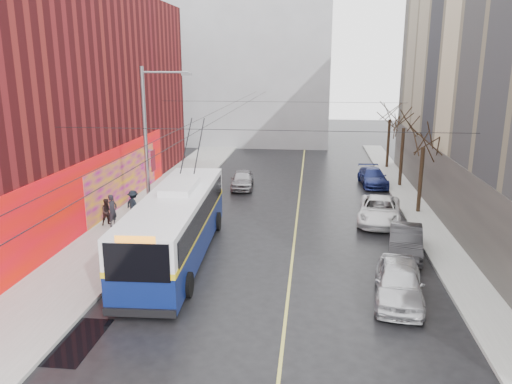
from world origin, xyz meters
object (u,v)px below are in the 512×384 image
Objects in this scene: parked_car_d at (373,177)px; following_car at (242,179)px; tree_mid at (404,118)px; trolleybus at (176,224)px; streetlight_pole at (149,148)px; parked_car_a at (399,282)px; tree_far at (390,110)px; parked_car_c at (379,210)px; pedestrian_b at (107,212)px; pedestrian_a at (113,211)px; pedestrian_c at (134,205)px; parked_car_b at (405,241)px; tree_near at (424,134)px.

parked_car_d is 10.04m from following_car.
trolleybus is at bearing -129.59° from tree_mid.
parked_car_a is (11.98, -6.26, -4.06)m from streetlight_pole.
tree_far is 26.47m from trolleybus.
parked_car_a is 19.55m from following_car.
tree_mid is 1.68× the size of following_car.
pedestrian_b reaches higher than parked_car_c.
following_car is 2.15× the size of pedestrian_a.
following_car is at bearing -92.16° from pedestrian_c.
parked_car_b is 0.85× the size of parked_car_c.
tree_mid is 20.02m from parked_car_a.
pedestrian_b is (-18.19, -4.81, -4.05)m from tree_near.
trolleybus is at bearing -114.30° from pedestrian_a.
streetlight_pole reaches higher than parked_car_a.
parked_car_c reaches higher than following_car.
pedestrian_b reaches higher than parked_car_a.
streetlight_pole is 1.41× the size of tree_near.
streetlight_pole is 4.87× the size of pedestrian_a.
tree_near is 0.97× the size of tree_far.
tree_mid is 3.85× the size of pedestrian_c.
parked_car_b is (13.09, -1.27, -4.13)m from streetlight_pole.
parked_car_d is at bearing 52.76° from trolleybus.
streetlight_pole reaches higher than tree_mid.
pedestrian_b is at bearing -126.42° from following_car.
tree_near is 18.89m from pedestrian_a.
tree_near is 0.50× the size of trolleybus.
streetlight_pole is 13.78m from parked_car_b.
parked_car_d is at bearing -4.68° from pedestrian_b.
pedestrian_a is at bearing 160.87° from parked_car_a.
following_car is at bearing 136.99° from parked_car_b.
tree_far is (15.14, 20.00, 0.30)m from streetlight_pole.
tree_mid is 12.82m from following_car.
tree_mid is (0.00, 7.00, 0.28)m from tree_near.
pedestrian_b is at bearing -161.52° from parked_car_c.
pedestrian_a is 1.65m from pedestrian_c.
tree_near reaches higher than following_car.
pedestrian_c is at bearing -168.45° from tree_near.
streetlight_pole is 1.96× the size of parked_car_a.
tree_near reaches higher than pedestrian_a.
streetlight_pole is 4.70m from trolleybus.
tree_mid is at bearing 40.65° from streetlight_pole.
parked_car_a reaches higher than parked_car_b.
pedestrian_b reaches higher than parked_car_b.
tree_mid reaches higher than pedestrian_a.
pedestrian_a is (-15.74, 2.27, 0.35)m from parked_car_b.
tree_mid is at bearing 81.81° from parked_car_c.
tree_far is 24.83m from pedestrian_c.
tree_mid is 7.00m from tree_far.
pedestrian_c is at bearing 174.93° from parked_car_b.
following_car is (-11.84, -1.74, -4.57)m from tree_mid.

